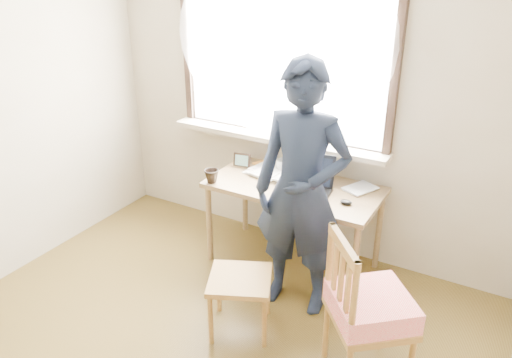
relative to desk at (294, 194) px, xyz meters
The scene contains 13 objects.
room_shell 1.76m from the desk, 95.05° to the right, with size 3.52×4.02×2.61m.
desk is the anchor object (origin of this frame).
laptop 0.17m from the desk, 13.96° to the right, with size 0.41×0.35×0.26m.
mug_white 0.30m from the desk, 134.30° to the left, with size 0.12×0.12×0.10m, color white.
mug_dark 0.64m from the desk, 155.19° to the right, with size 0.11×0.11×0.10m, color black.
mouse 0.47m from the desk, 12.63° to the right, with size 0.09×0.06×0.03m, color black.
desk_clutter 0.31m from the desk, 144.30° to the left, with size 0.83×0.53×0.05m.
book_a 0.45m from the desk, 150.43° to the left, with size 0.22×0.30×0.03m, color white.
book_b 0.44m from the desk, 28.86° to the left, with size 0.17×0.23×0.02m, color white.
picture_frame 0.54m from the desk, 169.13° to the left, with size 0.14×0.04×0.11m.
work_chair 0.90m from the desk, 87.63° to the right, with size 0.51×0.51×0.40m.
side_chair 1.23m from the desk, 44.52° to the right, with size 0.60×0.61×0.95m.
person 0.53m from the desk, 59.41° to the right, with size 0.64×0.42×1.74m, color black.
Camera 1 is at (1.53, -1.46, 2.30)m, focal length 35.00 mm.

